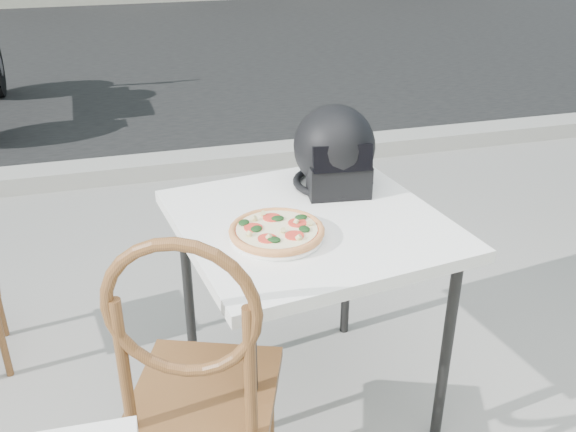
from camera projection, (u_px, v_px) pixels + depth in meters
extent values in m
cube|color=black|center=(152.00, 51.00, 8.02)|extent=(30.00, 8.00, 0.00)
cube|color=#A4A29A|center=(197.00, 162.00, 4.55)|extent=(30.00, 0.25, 0.12)
cube|color=white|center=(310.00, 224.00, 2.14)|extent=(0.96, 0.96, 0.04)
cylinder|color=black|center=(252.00, 414.00, 1.91)|extent=(0.04, 0.04, 0.76)
cylinder|color=black|center=(446.00, 354.00, 2.16)|extent=(0.04, 0.04, 0.76)
cylinder|color=black|center=(188.00, 294.00, 2.48)|extent=(0.04, 0.04, 0.76)
cylinder|color=black|center=(347.00, 258.00, 2.73)|extent=(0.04, 0.04, 0.76)
cylinder|color=white|center=(277.00, 238.00, 2.00)|extent=(0.30, 0.30, 0.01)
torus|color=white|center=(277.00, 236.00, 2.00)|extent=(0.32, 0.32, 0.02)
cylinder|color=#DB8D50|center=(277.00, 232.00, 1.99)|extent=(0.31, 0.31, 0.01)
torus|color=#DB8D50|center=(277.00, 230.00, 1.99)|extent=(0.31, 0.31, 0.02)
cylinder|color=#B52514|center=(277.00, 230.00, 1.99)|extent=(0.27, 0.27, 0.00)
cylinder|color=#FEF3C3|center=(277.00, 229.00, 1.99)|extent=(0.27, 0.27, 0.00)
cylinder|color=red|center=(297.00, 223.00, 2.02)|extent=(0.06, 0.06, 0.00)
cylinder|color=red|center=(272.00, 218.00, 2.05)|extent=(0.06, 0.06, 0.00)
cylinder|color=red|center=(253.00, 228.00, 1.99)|extent=(0.06, 0.06, 0.00)
cylinder|color=red|center=(267.00, 238.00, 1.92)|extent=(0.06, 0.06, 0.00)
cylinder|color=red|center=(294.00, 235.00, 1.94)|extent=(0.06, 0.06, 0.00)
ellipsoid|color=#133513|center=(278.00, 218.00, 2.04)|extent=(0.04, 0.04, 0.01)
ellipsoid|color=#133513|center=(256.00, 229.00, 1.97)|extent=(0.05, 0.05, 0.01)
ellipsoid|color=#133513|center=(304.00, 229.00, 1.97)|extent=(0.04, 0.05, 0.01)
ellipsoid|color=#133513|center=(274.00, 240.00, 1.91)|extent=(0.05, 0.05, 0.01)
ellipsoid|color=#133513|center=(301.00, 217.00, 2.04)|extent=(0.05, 0.04, 0.01)
ellipsoid|color=#133513|center=(244.00, 223.00, 2.01)|extent=(0.05, 0.05, 0.01)
cylinder|color=#D5CC82|center=(283.00, 230.00, 1.96)|extent=(0.02, 0.02, 0.02)
cylinder|color=#D5CC82|center=(254.00, 219.00, 2.03)|extent=(0.03, 0.02, 0.02)
cylinder|color=#D5CC82|center=(296.00, 222.00, 2.01)|extent=(0.03, 0.03, 0.02)
cylinder|color=#D5CC82|center=(263.00, 214.00, 2.06)|extent=(0.02, 0.02, 0.02)
cylinder|color=#D5CC82|center=(299.00, 237.00, 1.92)|extent=(0.03, 0.02, 0.02)
cylinder|color=#D5CC82|center=(249.00, 234.00, 1.94)|extent=(0.03, 0.03, 0.02)
cylinder|color=#D5CC82|center=(310.00, 223.00, 2.00)|extent=(0.02, 0.02, 0.02)
cylinder|color=#D5CC82|center=(269.00, 237.00, 1.92)|extent=(0.03, 0.02, 0.02)
ellipsoid|color=black|center=(334.00, 146.00, 2.30)|extent=(0.33, 0.34, 0.31)
cube|color=black|center=(339.00, 180.00, 2.26)|extent=(0.23, 0.13, 0.12)
torus|color=black|center=(333.00, 181.00, 2.36)|extent=(0.33, 0.33, 0.03)
cube|color=black|center=(343.00, 158.00, 2.18)|extent=(0.21, 0.06, 0.10)
cube|color=brown|center=(206.00, 391.00, 1.88)|extent=(0.53, 0.53, 0.04)
cylinder|color=brown|center=(269.00, 415.00, 2.12)|extent=(0.04, 0.04, 0.45)
cylinder|color=brown|center=(172.00, 408.00, 2.15)|extent=(0.04, 0.04, 0.45)
cylinder|color=brown|center=(250.00, 378.00, 1.62)|extent=(0.04, 0.04, 0.43)
cylinder|color=brown|center=(124.00, 370.00, 1.65)|extent=(0.04, 0.04, 0.43)
torus|color=brown|center=(181.00, 311.00, 1.54)|extent=(0.39, 0.17, 0.40)
cylinder|color=brown|center=(1.00, 335.00, 2.55)|extent=(0.03, 0.03, 0.40)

